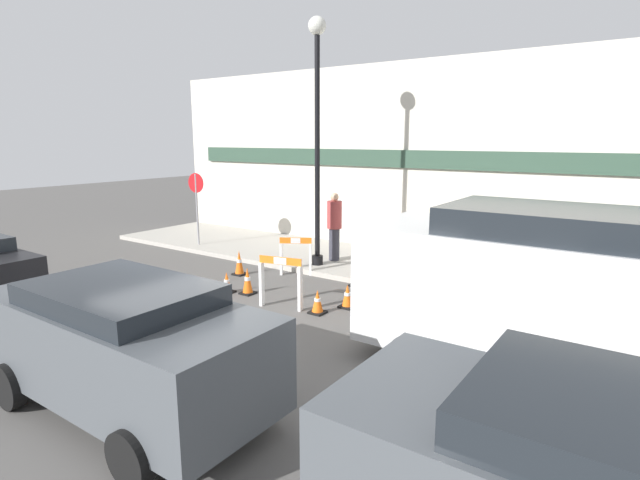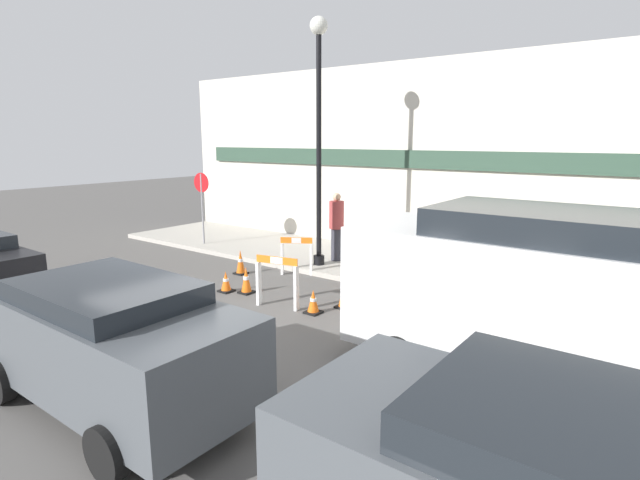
{
  "view_description": "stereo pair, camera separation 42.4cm",
  "coord_description": "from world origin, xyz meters",
  "px_view_note": "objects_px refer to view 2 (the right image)",
  "views": [
    {
      "loc": [
        6.15,
        -5.25,
        3.38
      ],
      "look_at": [
        -0.52,
        4.29,
        1.0
      ],
      "focal_mm": 28.0,
      "sensor_mm": 36.0,
      "label": 1
    },
    {
      "loc": [
        6.49,
        -5.0,
        3.38
      ],
      "look_at": [
        -0.52,
        4.29,
        1.0
      ],
      "focal_mm": 28.0,
      "sensor_mm": 36.0,
      "label": 2
    }
  ],
  "objects_px": {
    "parked_car_1": "(110,337)",
    "work_van": "(542,291)",
    "stop_sign": "(202,196)",
    "person_pedestrian": "(336,225)",
    "streetlamp_post": "(319,112)",
    "person_worker": "(401,254)"
  },
  "relations": [
    {
      "from": "work_van",
      "to": "streetlamp_post",
      "type": "bearing_deg",
      "value": 153.16
    },
    {
      "from": "work_van",
      "to": "stop_sign",
      "type": "bearing_deg",
      "value": 163.98
    },
    {
      "from": "person_pedestrian",
      "to": "work_van",
      "type": "bearing_deg",
      "value": 155.49
    },
    {
      "from": "parked_car_1",
      "to": "work_van",
      "type": "xyz_separation_m",
      "value": [
        4.14,
        3.9,
        0.4
      ]
    },
    {
      "from": "parked_car_1",
      "to": "stop_sign",
      "type": "bearing_deg",
      "value": 133.13
    },
    {
      "from": "person_pedestrian",
      "to": "parked_car_1",
      "type": "relative_size",
      "value": 0.45
    },
    {
      "from": "person_worker",
      "to": "person_pedestrian",
      "type": "height_order",
      "value": "person_pedestrian"
    },
    {
      "from": "work_van",
      "to": "person_worker",
      "type": "bearing_deg",
      "value": 145.9
    },
    {
      "from": "streetlamp_post",
      "to": "parked_car_1",
      "type": "xyz_separation_m",
      "value": [
        2.03,
        -7.03,
        -3.06
      ]
    },
    {
      "from": "person_worker",
      "to": "parked_car_1",
      "type": "xyz_separation_m",
      "value": [
        -0.82,
        -6.15,
        -0.02
      ]
    },
    {
      "from": "person_pedestrian",
      "to": "parked_car_1",
      "type": "distance_m",
      "value": 7.91
    },
    {
      "from": "streetlamp_post",
      "to": "work_van",
      "type": "height_order",
      "value": "streetlamp_post"
    },
    {
      "from": "streetlamp_post",
      "to": "stop_sign",
      "type": "relative_size",
      "value": 2.76
    },
    {
      "from": "stop_sign",
      "to": "work_van",
      "type": "bearing_deg",
      "value": 159.04
    },
    {
      "from": "parked_car_1",
      "to": "streetlamp_post",
      "type": "bearing_deg",
      "value": 106.11
    },
    {
      "from": "streetlamp_post",
      "to": "stop_sign",
      "type": "bearing_deg",
      "value": -179.23
    },
    {
      "from": "stop_sign",
      "to": "person_pedestrian",
      "type": "relative_size",
      "value": 1.21
    },
    {
      "from": "person_pedestrian",
      "to": "parked_car_1",
      "type": "height_order",
      "value": "person_pedestrian"
    },
    {
      "from": "person_worker",
      "to": "person_pedestrian",
      "type": "relative_size",
      "value": 0.97
    },
    {
      "from": "streetlamp_post",
      "to": "person_pedestrian",
      "type": "bearing_deg",
      "value": 81.09
    },
    {
      "from": "streetlamp_post",
      "to": "parked_car_1",
      "type": "distance_m",
      "value": 7.93
    },
    {
      "from": "stop_sign",
      "to": "parked_car_1",
      "type": "xyz_separation_m",
      "value": [
        6.53,
        -6.97,
        -0.67
      ]
    }
  ]
}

